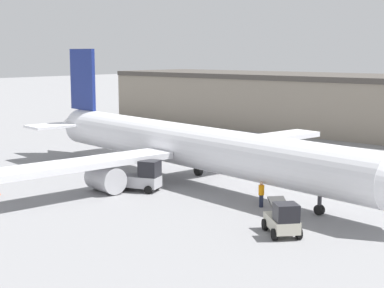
% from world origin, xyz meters
% --- Properties ---
extents(ground_plane, '(400.00, 400.00, 0.00)m').
position_xyz_m(ground_plane, '(0.00, 0.00, 0.00)').
color(ground_plane, gray).
extents(terminal_building, '(78.64, 15.96, 7.85)m').
position_xyz_m(terminal_building, '(-2.36, 37.58, 3.93)').
color(terminal_building, gray).
rests_on(terminal_building, ground_plane).
extents(airplane, '(43.20, 35.47, 11.20)m').
position_xyz_m(airplane, '(-1.01, 0.15, 3.06)').
color(airplane, white).
rests_on(airplane, ground_plane).
extents(ground_crew_worker, '(0.41, 0.41, 1.84)m').
position_xyz_m(ground_crew_worker, '(8.86, -2.81, 0.98)').
color(ground_crew_worker, '#1E2338').
rests_on(ground_crew_worker, ground_plane).
extents(baggage_tug, '(3.63, 2.70, 2.47)m').
position_xyz_m(baggage_tug, '(-1.02, -4.77, 1.10)').
color(baggage_tug, '#B2B2B7').
rests_on(baggage_tug, ground_plane).
extents(belt_loader_truck, '(3.20, 3.09, 2.10)m').
position_xyz_m(belt_loader_truck, '(13.51, -7.44, 0.99)').
color(belt_loader_truck, beige).
rests_on(belt_loader_truck, ground_plane).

